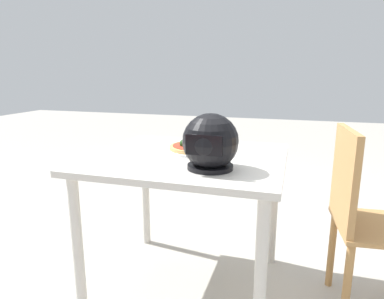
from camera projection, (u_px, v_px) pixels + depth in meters
The scene contains 6 objects.
ground_plane at pixel (188, 284), 1.88m from camera, with size 14.00×14.00×0.00m, color #B2ADA3.
dining_table at pixel (188, 174), 1.74m from camera, with size 0.96×0.87×0.74m.
pizza_plate at pixel (196, 150), 1.81m from camera, with size 0.32×0.32×0.01m, color white.
pizza at pixel (196, 146), 1.80m from camera, with size 0.28×0.28×0.05m.
motorcycle_helmet at pixel (210, 143), 1.45m from camera, with size 0.24×0.24×0.24m.
chair_side at pixel (363, 213), 1.58m from camera, with size 0.44×0.44×0.90m.
Camera 1 is at (-0.51, 1.58, 1.15)m, focal length 31.74 mm.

